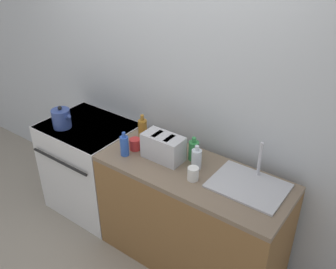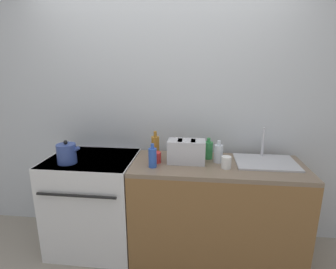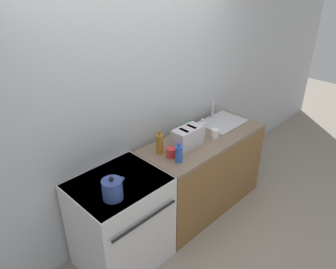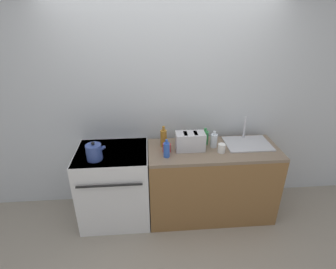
{
  "view_description": "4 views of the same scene",
  "coord_description": "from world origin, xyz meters",
  "px_view_note": "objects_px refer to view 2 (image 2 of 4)",
  "views": [
    {
      "loc": [
        1.7,
        -1.61,
        2.51
      ],
      "look_at": [
        0.24,
        0.38,
        1.08
      ],
      "focal_mm": 40.0,
      "sensor_mm": 36.0,
      "label": 1
    },
    {
      "loc": [
        0.34,
        -1.83,
        1.72
      ],
      "look_at": [
        0.09,
        0.38,
        1.13
      ],
      "focal_mm": 28.0,
      "sensor_mm": 36.0,
      "label": 2
    },
    {
      "loc": [
        -1.91,
        -1.56,
        2.57
      ],
      "look_at": [
        0.05,
        0.38,
        1.08
      ],
      "focal_mm": 35.0,
      "sensor_mm": 36.0,
      "label": 3
    },
    {
      "loc": [
        -0.2,
        -2.22,
        2.32
      ],
      "look_at": [
        0.01,
        0.37,
        1.07
      ],
      "focal_mm": 28.0,
      "sensor_mm": 36.0,
      "label": 4
    }
  ],
  "objects_px": {
    "cup_red": "(156,157)",
    "bottle_amber": "(155,146)",
    "bottle_blue": "(153,157)",
    "cup_white": "(226,162)",
    "bottle_clear": "(218,153)",
    "stove": "(95,201)",
    "bottle_green": "(208,150)",
    "toaster": "(186,151)",
    "kettle": "(67,153)"
  },
  "relations": [
    {
      "from": "bottle_clear",
      "to": "bottle_blue",
      "type": "bearing_deg",
      "value": -162.18
    },
    {
      "from": "bottle_amber",
      "to": "bottle_green",
      "type": "bearing_deg",
      "value": 3.09
    },
    {
      "from": "bottle_amber",
      "to": "bottle_green",
      "type": "distance_m",
      "value": 0.48
    },
    {
      "from": "bottle_green",
      "to": "cup_white",
      "type": "bearing_deg",
      "value": -57.72
    },
    {
      "from": "stove",
      "to": "cup_red",
      "type": "distance_m",
      "value": 0.78
    },
    {
      "from": "cup_red",
      "to": "bottle_amber",
      "type": "bearing_deg",
      "value": 101.03
    },
    {
      "from": "stove",
      "to": "bottle_amber",
      "type": "bearing_deg",
      "value": 8.26
    },
    {
      "from": "kettle",
      "to": "bottle_green",
      "type": "height_order",
      "value": "kettle"
    },
    {
      "from": "bottle_green",
      "to": "cup_white",
      "type": "distance_m",
      "value": 0.26
    },
    {
      "from": "bottle_blue",
      "to": "bottle_amber",
      "type": "bearing_deg",
      "value": 93.71
    },
    {
      "from": "bottle_amber",
      "to": "bottle_blue",
      "type": "height_order",
      "value": "bottle_amber"
    },
    {
      "from": "kettle",
      "to": "bottle_clear",
      "type": "xyz_separation_m",
      "value": [
        1.29,
        0.17,
        -0.0
      ]
    },
    {
      "from": "stove",
      "to": "bottle_green",
      "type": "height_order",
      "value": "bottle_green"
    },
    {
      "from": "kettle",
      "to": "bottle_blue",
      "type": "distance_m",
      "value": 0.75
    },
    {
      "from": "bottle_clear",
      "to": "bottle_blue",
      "type": "xyz_separation_m",
      "value": [
        -0.55,
        -0.18,
        0.0
      ]
    },
    {
      "from": "cup_red",
      "to": "kettle",
      "type": "bearing_deg",
      "value": -172.37
    },
    {
      "from": "toaster",
      "to": "cup_white",
      "type": "relative_size",
      "value": 3.19
    },
    {
      "from": "bottle_green",
      "to": "cup_red",
      "type": "distance_m",
      "value": 0.48
    },
    {
      "from": "bottle_blue",
      "to": "bottle_clear",
      "type": "bearing_deg",
      "value": 17.82
    },
    {
      "from": "bottle_blue",
      "to": "bottle_green",
      "type": "bearing_deg",
      "value": 29.8
    },
    {
      "from": "bottle_amber",
      "to": "cup_red",
      "type": "height_order",
      "value": "bottle_amber"
    },
    {
      "from": "bottle_clear",
      "to": "cup_red",
      "type": "xyz_separation_m",
      "value": [
        -0.54,
        -0.06,
        -0.04
      ]
    },
    {
      "from": "bottle_green",
      "to": "toaster",
      "type": "bearing_deg",
      "value": -146.43
    },
    {
      "from": "toaster",
      "to": "bottle_blue",
      "type": "relative_size",
      "value": 1.58
    },
    {
      "from": "stove",
      "to": "cup_red",
      "type": "bearing_deg",
      "value": -4.23
    },
    {
      "from": "toaster",
      "to": "bottle_clear",
      "type": "height_order",
      "value": "toaster"
    },
    {
      "from": "toaster",
      "to": "stove",
      "type": "bearing_deg",
      "value": 178.85
    },
    {
      "from": "cup_white",
      "to": "toaster",
      "type": "bearing_deg",
      "value": 164.43
    },
    {
      "from": "bottle_amber",
      "to": "bottle_green",
      "type": "height_order",
      "value": "bottle_amber"
    },
    {
      "from": "stove",
      "to": "toaster",
      "type": "distance_m",
      "value": 1.02
    },
    {
      "from": "kettle",
      "to": "toaster",
      "type": "relative_size",
      "value": 0.64
    },
    {
      "from": "stove",
      "to": "toaster",
      "type": "relative_size",
      "value": 2.83
    },
    {
      "from": "stove",
      "to": "bottle_blue",
      "type": "relative_size",
      "value": 4.49
    },
    {
      "from": "kettle",
      "to": "bottle_green",
      "type": "xyz_separation_m",
      "value": [
        1.21,
        0.26,
        -0.01
      ]
    },
    {
      "from": "bottle_green",
      "to": "bottle_blue",
      "type": "distance_m",
      "value": 0.53
    },
    {
      "from": "stove",
      "to": "cup_white",
      "type": "distance_m",
      "value": 1.3
    },
    {
      "from": "bottle_green",
      "to": "bottle_clear",
      "type": "height_order",
      "value": "bottle_clear"
    },
    {
      "from": "bottle_clear",
      "to": "cup_red",
      "type": "distance_m",
      "value": 0.54
    },
    {
      "from": "cup_red",
      "to": "toaster",
      "type": "bearing_deg",
      "value": 5.99
    },
    {
      "from": "bottle_amber",
      "to": "cup_white",
      "type": "distance_m",
      "value": 0.65
    },
    {
      "from": "bottle_green",
      "to": "cup_red",
      "type": "bearing_deg",
      "value": -161.15
    },
    {
      "from": "bottle_blue",
      "to": "cup_white",
      "type": "relative_size",
      "value": 2.01
    },
    {
      "from": "kettle",
      "to": "bottle_blue",
      "type": "bearing_deg",
      "value": -0.7
    },
    {
      "from": "bottle_green",
      "to": "bottle_clear",
      "type": "relative_size",
      "value": 0.98
    },
    {
      "from": "bottle_green",
      "to": "cup_red",
      "type": "xyz_separation_m",
      "value": [
        -0.45,
        -0.15,
        -0.03
      ]
    },
    {
      "from": "bottle_green",
      "to": "cup_white",
      "type": "xyz_separation_m",
      "value": [
        0.14,
        -0.22,
        -0.03
      ]
    },
    {
      "from": "bottle_blue",
      "to": "cup_white",
      "type": "distance_m",
      "value": 0.6
    },
    {
      "from": "cup_red",
      "to": "bottle_clear",
      "type": "bearing_deg",
      "value": 6.91
    },
    {
      "from": "stove",
      "to": "bottle_green",
      "type": "relative_size",
      "value": 4.74
    },
    {
      "from": "stove",
      "to": "bottle_clear",
      "type": "bearing_deg",
      "value": 1.01
    }
  ]
}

